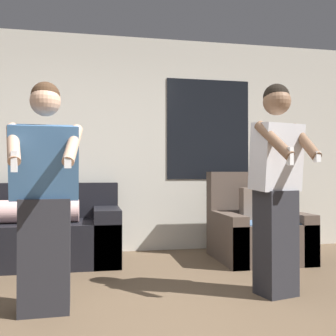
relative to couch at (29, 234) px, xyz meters
name	(u,v)px	position (x,y,z in m)	size (l,w,h in m)	color
wall_back	(106,143)	(0.84, 0.49, 1.04)	(6.96, 0.07, 2.70)	beige
couch	(29,234)	(0.00, 0.00, 0.00)	(1.94, 0.91, 0.86)	black
armchair	(257,230)	(2.53, -0.24, 0.00)	(0.96, 0.92, 0.99)	brown
person_left	(45,197)	(0.35, -1.60, 0.49)	(0.52, 0.50, 1.62)	#28282D
person_right	(277,185)	(2.13, -1.54, 0.56)	(0.46, 0.54, 1.70)	#28282D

